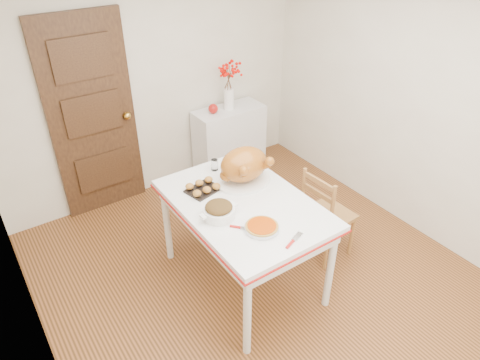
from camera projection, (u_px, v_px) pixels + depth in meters
floor at (265, 283)px, 3.88m from camera, size 3.50×4.00×0.00m
wall_back at (154, 83)px, 4.58m from camera, size 3.50×0.00×2.50m
wall_left at (16, 255)px, 2.37m from camera, size 0.00×4.00×2.50m
wall_right at (420, 108)px, 4.03m from camera, size 0.00×4.00×2.50m
door_back at (93, 119)px, 4.35m from camera, size 0.85×0.06×2.06m
sideboard at (229, 141)px, 5.26m from camera, size 0.83×0.37×0.83m
kitchen_table at (243, 243)px, 3.70m from camera, size 0.97×1.42×0.85m
chair_oak at (328, 213)px, 3.99m from camera, size 0.42×0.42×0.91m
berry_vase at (229, 88)px, 4.90m from camera, size 0.27×0.27×0.51m
apple at (213, 109)px, 4.91m from camera, size 0.11×0.11×0.11m
turkey_platter at (244, 166)px, 3.63m from camera, size 0.50×0.41×0.31m
pumpkin_pie at (262, 227)px, 3.16m from camera, size 0.27×0.27×0.05m
stuffing_dish at (219, 210)px, 3.27m from camera, size 0.33×0.26×0.12m
rolls_tray at (203, 187)px, 3.58m from camera, size 0.30×0.26×0.07m
pie_server at (294, 240)px, 3.07m from camera, size 0.21×0.13×0.01m
carving_knife at (245, 228)px, 3.18m from camera, size 0.19×0.20×0.01m
drinking_glass at (215, 165)px, 3.85m from camera, size 0.07×0.07×0.10m
shaker_pair at (236, 155)px, 4.00m from camera, size 0.10×0.06×0.10m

